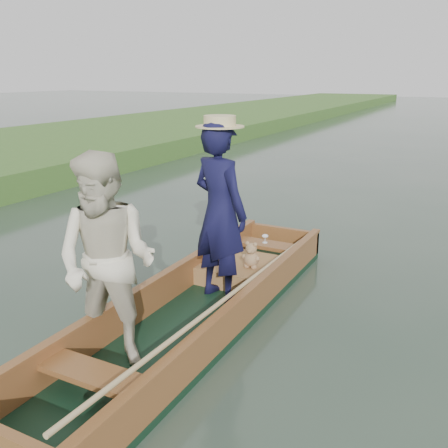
% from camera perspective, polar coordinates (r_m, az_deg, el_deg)
% --- Properties ---
extents(ground, '(120.00, 120.00, 0.00)m').
position_cam_1_polar(ground, '(5.48, -2.95, -11.19)').
color(ground, '#283D30').
rests_on(ground, ground).
extents(punt, '(1.33, 5.00, 2.13)m').
position_cam_1_polar(punt, '(5.03, -5.60, -4.33)').
color(punt, black).
rests_on(punt, ground).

